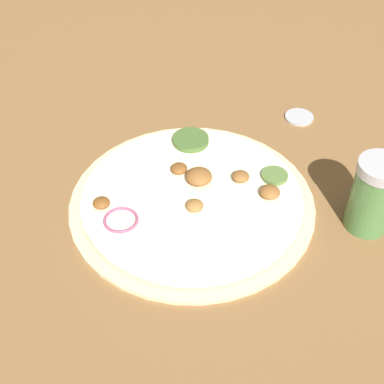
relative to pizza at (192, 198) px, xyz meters
The scene contains 4 objects.
ground_plane 0.01m from the pizza, ahead, with size 3.00×3.00×0.00m, color brown.
pizza is the anchor object (origin of this frame).
spice_jar 0.21m from the pizza, 98.61° to the left, with size 0.05×0.05×0.09m.
loose_cap 0.24m from the pizza, 157.14° to the left, with size 0.04×0.04×0.01m.
Camera 1 is at (0.44, 0.15, 0.46)m, focal length 50.00 mm.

